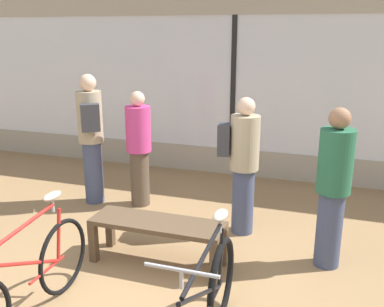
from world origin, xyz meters
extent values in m
cube|color=#B2A893|center=(0.00, 3.95, 0.23)|extent=(12.00, 0.08, 0.45)
cube|color=white|center=(0.00, 3.95, 1.52)|extent=(12.00, 0.04, 2.15)
cube|color=black|center=(0.00, 3.93, 1.52)|extent=(0.08, 0.02, 2.15)
torus|color=black|center=(-0.71, 0.13, 0.35)|extent=(0.04, 0.70, 0.70)
cylinder|color=red|center=(-0.71, -0.44, 0.59)|extent=(0.03, 0.99, 0.51)
cylinder|color=red|center=(-0.71, 0.09, 0.59)|extent=(0.03, 0.11, 0.49)
cylinder|color=red|center=(-0.71, -0.41, 0.87)|extent=(0.03, 0.92, 0.10)
cylinder|color=red|center=(-0.71, -0.11, 0.35)|extent=(0.03, 0.48, 0.03)
cylinder|color=#B2B2B7|center=(-0.71, 0.05, 0.90)|extent=(0.02, 0.02, 0.14)
ellipsoid|color=#B2A893|center=(-0.71, 0.05, 0.98)|extent=(0.11, 0.22, 0.06)
torus|color=black|center=(0.79, 0.17, 0.37)|extent=(0.06, 0.73, 0.73)
cylinder|color=black|center=(0.79, -0.39, 0.61)|extent=(0.03, 0.97, 0.51)
cylinder|color=black|center=(0.79, 0.13, 0.61)|extent=(0.03, 0.11, 0.49)
cylinder|color=black|center=(0.79, -0.36, 0.88)|extent=(0.03, 0.90, 0.10)
cylinder|color=black|center=(0.79, -0.07, 0.37)|extent=(0.03, 0.47, 0.03)
cylinder|color=#B2B2B7|center=(0.79, 0.09, 0.92)|extent=(0.02, 0.02, 0.14)
ellipsoid|color=#B2A893|center=(0.79, 0.09, 1.00)|extent=(0.11, 0.22, 0.06)
cylinder|color=#B2B2B7|center=(0.79, -0.81, 0.98)|extent=(0.02, 0.02, 0.12)
cylinder|color=#ADADB2|center=(0.79, -0.81, 1.04)|extent=(0.46, 0.02, 0.02)
cube|color=brown|center=(-0.07, 0.85, 0.45)|extent=(1.40, 0.44, 0.05)
cube|color=brown|center=(-0.73, 0.67, 0.21)|extent=(0.08, 0.08, 0.43)
cube|color=brown|center=(0.59, 0.67, 0.21)|extent=(0.08, 0.08, 0.43)
cube|color=brown|center=(-0.73, 1.03, 0.21)|extent=(0.08, 0.08, 0.43)
cube|color=brown|center=(0.59, 1.03, 0.21)|extent=(0.08, 0.08, 0.43)
cylinder|color=#424C6B|center=(0.62, 1.85, 0.40)|extent=(0.30, 0.30, 0.80)
cylinder|color=tan|center=(0.62, 1.85, 1.12)|extent=(0.39, 0.39, 0.64)
sphere|color=beige|center=(0.62, 1.85, 1.54)|extent=(0.21, 0.21, 0.21)
cube|color=#38383D|center=(0.39, 1.81, 1.15)|extent=(0.18, 0.26, 0.36)
cylinder|color=brown|center=(-0.91, 2.24, 0.39)|extent=(0.33, 0.33, 0.78)
cylinder|color=#D13D84|center=(-0.91, 2.24, 1.09)|extent=(0.43, 0.43, 0.62)
sphere|color=beige|center=(-0.91, 2.24, 1.50)|extent=(0.20, 0.20, 0.20)
cylinder|color=#424C6B|center=(-1.58, 2.13, 0.44)|extent=(0.36, 0.36, 0.88)
cylinder|color=tan|center=(-1.58, 2.13, 1.23)|extent=(0.47, 0.47, 0.70)
sphere|color=beige|center=(-1.58, 2.13, 1.70)|extent=(0.23, 0.23, 0.23)
cube|color=#38383D|center=(-1.44, 1.93, 1.27)|extent=(0.28, 0.25, 0.36)
cylinder|color=#424C6B|center=(1.62, 1.37, 0.41)|extent=(0.33, 0.33, 0.81)
cylinder|color=#286647|center=(1.62, 1.37, 1.13)|extent=(0.43, 0.43, 0.64)
sphere|color=#9E7051|center=(1.62, 1.37, 1.56)|extent=(0.21, 0.21, 0.21)
camera|label=1|loc=(1.53, -2.86, 2.37)|focal=40.00mm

